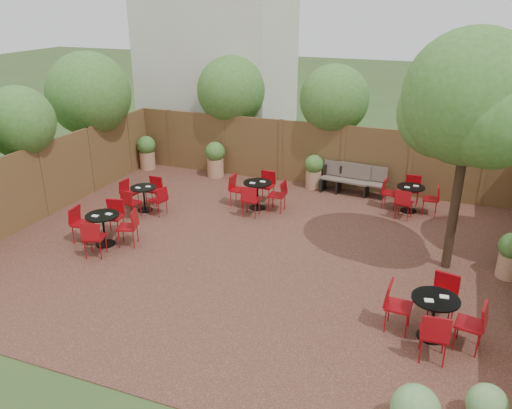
% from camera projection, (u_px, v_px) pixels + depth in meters
% --- Properties ---
extents(ground, '(80.00, 80.00, 0.00)m').
position_uv_depth(ground, '(252.00, 252.00, 12.07)').
color(ground, '#354F23').
rests_on(ground, ground).
extents(courtyard_paving, '(12.00, 10.00, 0.02)m').
position_uv_depth(courtyard_paving, '(252.00, 252.00, 12.07)').
color(courtyard_paving, '#381F17').
rests_on(courtyard_paving, ground).
extents(fence_back, '(12.00, 0.08, 2.00)m').
position_uv_depth(fence_back, '(311.00, 154.00, 16.01)').
color(fence_back, brown).
rests_on(fence_back, ground).
extents(fence_left, '(0.08, 10.00, 2.00)m').
position_uv_depth(fence_left, '(43.00, 181.00, 13.69)').
color(fence_left, brown).
rests_on(fence_left, ground).
extents(neighbour_building, '(5.00, 4.00, 8.00)m').
position_uv_depth(neighbour_building, '(218.00, 42.00, 18.96)').
color(neighbour_building, beige).
rests_on(neighbour_building, ground).
extents(overhang_foliage, '(16.04, 10.72, 2.78)m').
position_uv_depth(overhang_foliage, '(214.00, 113.00, 13.47)').
color(overhang_foliage, '#366621').
rests_on(overhang_foliage, ground).
extents(courtyard_tree, '(2.83, 2.74, 5.09)m').
position_uv_depth(courtyard_tree, '(470.00, 105.00, 10.03)').
color(courtyard_tree, black).
rests_on(courtyard_tree, courtyard_paving).
extents(park_bench_left, '(1.50, 0.64, 0.90)m').
position_uv_depth(park_bench_left, '(346.00, 178.00, 15.48)').
color(park_bench_left, brown).
rests_on(park_bench_left, courtyard_paving).
extents(park_bench_right, '(1.51, 0.63, 0.91)m').
position_uv_depth(park_bench_right, '(362.00, 180.00, 15.31)').
color(park_bench_right, brown).
rests_on(park_bench_right, courtyard_paving).
extents(bistro_tables, '(9.37, 7.30, 0.92)m').
position_uv_depth(bistro_tables, '(266.00, 222.00, 12.53)').
color(bistro_tables, black).
rests_on(bistro_tables, courtyard_paving).
extents(planters, '(11.73, 4.40, 1.17)m').
position_uv_depth(planters, '(255.00, 171.00, 15.63)').
color(planters, '#A97654').
rests_on(planters, courtyard_paving).
extents(low_shrubs, '(2.27, 3.82, 0.73)m').
position_uv_depth(low_shrubs, '(465.00, 384.00, 7.49)').
color(low_shrubs, '#A97654').
rests_on(low_shrubs, courtyard_paving).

